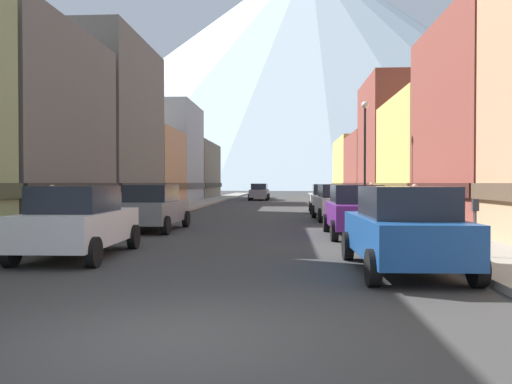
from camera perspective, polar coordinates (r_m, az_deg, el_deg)
ground_plane at (r=6.62m, az=-9.15°, el=-15.30°), size 400.00×400.00×0.00m
sidewalk_left at (r=41.94m, az=-7.13°, el=-1.45°), size 2.50×100.00×0.15m
sidewalk_right at (r=41.52m, az=10.09°, el=-1.48°), size 2.50×100.00×0.15m
storefront_left_1 at (r=25.43m, az=-25.64°, el=6.03°), size 7.06×9.70×8.57m
storefront_left_2 at (r=35.46m, az=-18.99°, el=6.36°), size 9.35×10.33×10.75m
storefront_left_3 at (r=44.21m, az=-14.23°, el=2.41°), size 9.23×8.34×6.18m
storefront_left_4 at (r=52.93m, az=-11.07°, el=3.94°), size 8.86×9.61×9.51m
storefront_left_5 at (r=64.80m, az=-8.61°, el=2.19°), size 9.39×13.94×6.70m
storefront_right_2 at (r=33.18m, az=20.49°, el=3.43°), size 7.57×10.01×6.87m
storefront_right_3 at (r=42.93m, az=16.28°, el=4.84°), size 7.18×9.20×9.86m
storefront_right_4 at (r=52.83m, az=13.46°, el=2.40°), size 6.57×10.70×6.61m
storefront_right_5 at (r=65.34m, az=12.69°, el=2.38°), size 9.23×13.75×7.20m
car_left_0 at (r=13.86m, az=-18.62°, el=-3.01°), size 2.15×4.44×1.78m
car_left_1 at (r=20.84m, az=-11.05°, el=-1.65°), size 2.17×4.45×1.78m
car_right_0 at (r=11.39m, az=15.65°, el=-3.86°), size 2.15×4.44×1.78m
car_right_1 at (r=18.69m, az=10.80°, el=-1.95°), size 2.07×4.41×1.78m
car_right_2 at (r=26.38m, az=8.62°, el=-1.09°), size 2.24×4.48×1.78m
car_right_3 at (r=32.79m, az=7.59°, el=-0.69°), size 2.14×4.43×1.78m
car_driving_0 at (r=58.26m, az=0.43°, el=0.05°), size 2.06×4.40×1.78m
car_driving_1 at (r=56.11m, az=0.31°, el=0.02°), size 2.06×4.40×1.78m
parking_meter_near at (r=13.27m, az=22.60°, el=-2.72°), size 0.14×0.10×1.33m
potted_plant_0 at (r=24.57m, az=-16.60°, el=-1.51°), size 0.72×0.72×1.09m
potted_plant_2 at (r=25.53m, az=16.07°, el=-1.59°), size 0.72×0.72×1.02m
pedestrian_0 at (r=18.40m, az=-21.16°, el=-2.02°), size 0.36×0.36×1.64m
pedestrian_1 at (r=21.00m, az=16.77°, el=-1.60°), size 0.36×0.36×1.67m
pedestrian_2 at (r=31.10m, az=12.37°, el=-0.69°), size 0.36×0.36×1.74m
streetlamp_right at (r=27.55m, az=11.68°, el=5.41°), size 0.36×0.36×5.86m
mountain_backdrop at (r=272.39m, az=5.80°, el=12.99°), size 291.08×291.08×117.00m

